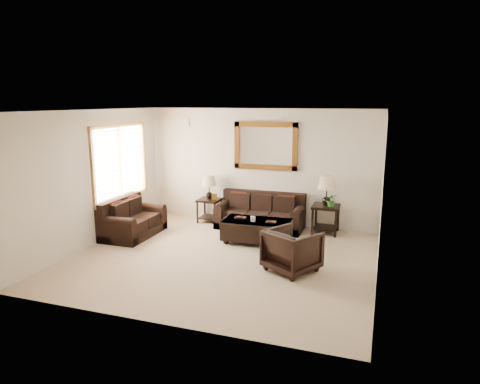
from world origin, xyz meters
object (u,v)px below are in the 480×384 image
(end_table_left, at_px, (209,192))
(armchair, at_px, (292,248))
(sofa, at_px, (261,215))
(end_table_right, at_px, (326,196))
(loveseat, at_px, (131,222))
(coffee_table, at_px, (257,229))

(end_table_left, height_order, armchair, end_table_left)
(sofa, relative_size, end_table_right, 1.54)
(sofa, height_order, armchair, armchair)
(loveseat, bearing_deg, armchair, -102.81)
(sofa, height_order, end_table_left, end_table_left)
(end_table_left, xyz_separation_m, end_table_right, (2.77, -0.03, 0.09))
(coffee_table, bearing_deg, end_table_right, 39.55)
(sofa, xyz_separation_m, loveseat, (-2.50, -1.44, 0.01))
(coffee_table, bearing_deg, loveseat, -173.68)
(end_table_right, height_order, coffee_table, end_table_right)
(sofa, height_order, coffee_table, sofa)
(end_table_left, height_order, coffee_table, end_table_left)
(loveseat, distance_m, end_table_right, 4.28)
(loveseat, height_order, end_table_right, end_table_right)
(armchair, bearing_deg, coffee_table, -20.96)
(loveseat, height_order, end_table_left, end_table_left)
(end_table_left, bearing_deg, sofa, -3.99)
(loveseat, distance_m, end_table_left, 1.99)
(sofa, distance_m, armchair, 2.59)
(end_table_right, bearing_deg, armchair, -96.16)
(loveseat, bearing_deg, sofa, -60.00)
(coffee_table, distance_m, armchair, 1.59)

